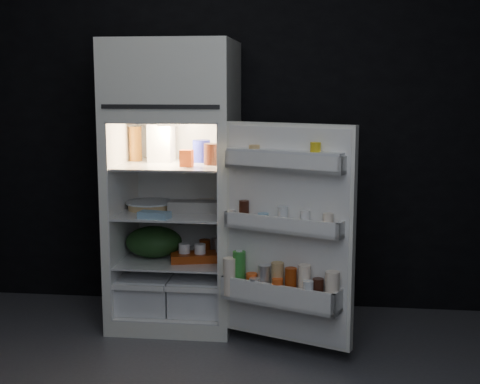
# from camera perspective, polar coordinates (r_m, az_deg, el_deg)

# --- Properties ---
(wall_back) EXTENTS (4.00, 0.00, 2.70)m
(wall_back) POSITION_cam_1_polar(r_m,az_deg,el_deg) (4.54, -2.13, 7.11)
(wall_back) COLOR black
(wall_back) RESTS_ON ground
(refrigerator) EXTENTS (0.76, 0.71, 1.78)m
(refrigerator) POSITION_cam_1_polar(r_m,az_deg,el_deg) (4.24, -5.54, 1.56)
(refrigerator) COLOR white
(refrigerator) RESTS_ON ground
(fridge_door) EXTENTS (0.74, 0.45, 1.22)m
(fridge_door) POSITION_cam_1_polar(r_m,az_deg,el_deg) (3.68, 3.92, -4.03)
(fridge_door) COLOR white
(fridge_door) RESTS_ON ground
(milk_jug) EXTENTS (0.15, 0.15, 0.24)m
(milk_jug) POSITION_cam_1_polar(r_m,az_deg,el_deg) (4.28, -6.73, 4.18)
(milk_jug) COLOR white
(milk_jug) RESTS_ON refrigerator
(mayo_jar) EXTENTS (0.13, 0.13, 0.14)m
(mayo_jar) POSITION_cam_1_polar(r_m,az_deg,el_deg) (4.24, -3.30, 3.50)
(mayo_jar) COLOR #1E26A7
(mayo_jar) RESTS_ON refrigerator
(jam_jar) EXTENTS (0.13, 0.13, 0.13)m
(jam_jar) POSITION_cam_1_polar(r_m,az_deg,el_deg) (4.11, -2.33, 3.25)
(jam_jar) COLOR black
(jam_jar) RESTS_ON refrigerator
(amber_bottle) EXTENTS (0.09, 0.09, 0.22)m
(amber_bottle) POSITION_cam_1_polar(r_m,az_deg,el_deg) (4.36, -8.91, 4.09)
(amber_bottle) COLOR #BB6B1D
(amber_bottle) RESTS_ON refrigerator
(small_carton) EXTENTS (0.08, 0.06, 0.10)m
(small_carton) POSITION_cam_1_polar(r_m,az_deg,el_deg) (4.03, -4.59, 2.89)
(small_carton) COLOR #DF501A
(small_carton) RESTS_ON refrigerator
(egg_carton) EXTENTS (0.32, 0.13, 0.07)m
(egg_carton) POSITION_cam_1_polar(r_m,az_deg,el_deg) (4.17, -3.98, -1.25)
(egg_carton) COLOR #9B968D
(egg_carton) RESTS_ON refrigerator
(pie) EXTENTS (0.31, 0.31, 0.04)m
(pie) POSITION_cam_1_polar(r_m,az_deg,el_deg) (4.30, -7.68, -1.20)
(pie) COLOR tan
(pie) RESTS_ON refrigerator
(flat_package) EXTENTS (0.20, 0.13, 0.04)m
(flat_package) POSITION_cam_1_polar(r_m,az_deg,el_deg) (4.01, -7.32, -1.96)
(flat_package) COLOR #82ADC9
(flat_package) RESTS_ON refrigerator
(wrapped_pkg) EXTENTS (0.14, 0.13, 0.05)m
(wrapped_pkg) POSITION_cam_1_polar(r_m,az_deg,el_deg) (4.34, -2.88, -0.96)
(wrapped_pkg) COLOR #F8E5CB
(wrapped_pkg) RESTS_ON refrigerator
(produce_bag) EXTENTS (0.42, 0.38, 0.20)m
(produce_bag) POSITION_cam_1_polar(r_m,az_deg,el_deg) (4.29, -7.36, -4.24)
(produce_bag) COLOR #193815
(produce_bag) RESTS_ON refrigerator
(yogurt_tray) EXTENTS (0.31, 0.22, 0.05)m
(yogurt_tray) POSITION_cam_1_polar(r_m,az_deg,el_deg) (4.19, -3.96, -5.57)
(yogurt_tray) COLOR #8F320C
(yogurt_tray) RESTS_ON refrigerator
(small_can_red) EXTENTS (0.08, 0.08, 0.09)m
(small_can_red) POSITION_cam_1_polar(r_m,az_deg,el_deg) (4.37, -3.02, -4.66)
(small_can_red) COLOR #8F320C
(small_can_red) RESTS_ON refrigerator
(small_can_silver) EXTENTS (0.08, 0.08, 0.09)m
(small_can_silver) POSITION_cam_1_polar(r_m,az_deg,el_deg) (4.41, -2.10, -4.52)
(small_can_silver) COLOR white
(small_can_silver) RESTS_ON refrigerator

